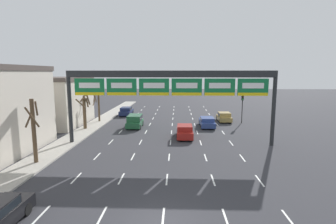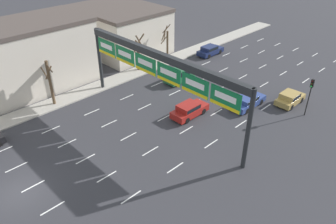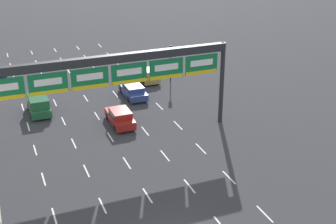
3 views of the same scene
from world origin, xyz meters
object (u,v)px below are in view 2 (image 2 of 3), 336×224
at_px(suv_green, 179,75).
at_px(car_red, 189,109).
at_px(sign_gantry, 159,64).
at_px(traffic_light_near_gantry, 311,90).
at_px(car_gold, 290,98).
at_px(tree_bare_third, 167,43).
at_px(car_navy, 210,50).
at_px(car_blue, 247,101).
at_px(tree_bare_closest, 50,81).
at_px(tree_bare_furthest, 138,52).

height_order(suv_green, car_red, suv_green).
xyz_separation_m(sign_gantry, traffic_light_near_gantry, (10.50, 12.26, -3.42)).
distance_m(car_gold, tree_bare_third, 19.60).
height_order(suv_green, car_navy, suv_green).
distance_m(car_blue, traffic_light_near_gantry, 6.76).
bearing_deg(car_gold, tree_bare_third, -176.71).
relative_size(tree_bare_closest, tree_bare_third, 1.02).
bearing_deg(sign_gantry, traffic_light_near_gantry, 49.41).
bearing_deg(tree_bare_third, car_blue, -10.34).
distance_m(tree_bare_closest, tree_bare_third, 18.72).
bearing_deg(traffic_light_near_gantry, tree_bare_furthest, -166.40).
bearing_deg(car_red, sign_gantry, -118.30).
height_order(suv_green, traffic_light_near_gantry, traffic_light_near_gantry).
xyz_separation_m(car_blue, car_navy, (-13.30, 9.49, 0.04)).
bearing_deg(suv_green, tree_bare_furthest, -166.26).
distance_m(car_navy, car_red, 18.68).
xyz_separation_m(car_gold, car_navy, (-16.42, 5.38, 0.01)).
bearing_deg(car_blue, suv_green, -175.44).
distance_m(suv_green, tree_bare_furthest, 6.84).
height_order(car_red, traffic_light_near_gantry, traffic_light_near_gantry).
xyz_separation_m(car_gold, tree_bare_closest, (-19.14, -19.84, 2.26)).
bearing_deg(suv_green, sign_gantry, -58.62).
height_order(traffic_light_near_gantry, tree_bare_third, tree_bare_third).
bearing_deg(car_gold, car_red, -121.70).
height_order(tree_bare_closest, tree_bare_furthest, tree_bare_closest).
xyz_separation_m(sign_gantry, car_gold, (8.03, 13.39, -5.77)).
bearing_deg(tree_bare_furthest, tree_bare_closest, -87.93).
bearing_deg(tree_bare_closest, traffic_light_near_gantry, 40.89).
xyz_separation_m(suv_green, traffic_light_near_gantry, (15.68, 3.78, 2.15)).
relative_size(car_navy, tree_bare_third, 0.87).
bearing_deg(car_blue, tree_bare_closest, -135.51).
height_order(car_blue, tree_bare_furthest, tree_bare_furthest).
relative_size(car_navy, tree_bare_closest, 0.85).
relative_size(car_red, traffic_light_near_gantry, 1.03).
distance_m(car_blue, car_red, 7.12).
bearing_deg(car_gold, tree_bare_closest, -133.97).
distance_m(sign_gantry, suv_green, 11.39).
height_order(car_blue, tree_bare_third, tree_bare_third).
xyz_separation_m(sign_gantry, suv_green, (-5.17, 8.48, -5.57)).
bearing_deg(tree_bare_furthest, sign_gantry, -30.83).
bearing_deg(sign_gantry, tree_bare_third, 132.99).
xyz_separation_m(suv_green, car_gold, (13.20, 4.91, -0.20)).
distance_m(suv_green, car_gold, 14.09).
xyz_separation_m(sign_gantry, tree_bare_closest, (-11.10, -6.45, -3.51)).
distance_m(car_navy, tree_bare_third, 7.45).
relative_size(sign_gantry, car_gold, 5.39).
xyz_separation_m(car_blue, car_gold, (3.12, 4.10, 0.03)).
bearing_deg(traffic_light_near_gantry, car_blue, -152.00).
bearing_deg(tree_bare_furthest, car_navy, 74.88).
xyz_separation_m(suv_green, car_blue, (10.09, 0.81, -0.24)).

